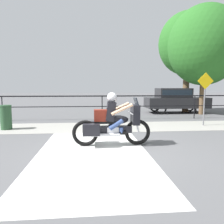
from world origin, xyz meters
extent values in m
plane|color=#565659|center=(0.00, 0.00, 0.00)|extent=(120.00, 120.00, 0.00)
cube|color=#99968E|center=(0.00, 3.40, 0.01)|extent=(44.00, 2.40, 0.01)
cube|color=silver|center=(-0.51, -0.20, 0.00)|extent=(2.89, 6.00, 0.01)
cube|color=black|center=(0.00, 5.57, 1.26)|extent=(36.00, 0.04, 0.06)
cube|color=black|center=(0.00, 5.57, 0.71)|extent=(36.00, 0.03, 0.04)
cylinder|color=black|center=(-5.10, 5.57, 0.65)|extent=(0.05, 0.05, 1.29)
cylinder|color=black|center=(0.00, 5.57, 0.65)|extent=(0.05, 0.05, 1.29)
cylinder|color=black|center=(5.10, 5.57, 0.65)|extent=(0.05, 0.05, 1.29)
torus|color=black|center=(0.83, 0.37, 0.38)|extent=(0.77, 0.11, 0.77)
torus|color=black|center=(-0.72, 0.37, 0.38)|extent=(0.77, 0.11, 0.77)
cube|color=black|center=(0.05, 0.37, 0.48)|extent=(1.18, 0.22, 0.20)
cube|color=silver|center=(0.09, 0.37, 0.43)|extent=(0.34, 0.26, 0.26)
ellipsoid|color=black|center=(0.24, 0.37, 0.77)|extent=(0.62, 0.30, 0.26)
cube|color=black|center=(-0.10, 0.37, 0.71)|extent=(0.68, 0.28, 0.08)
cube|color=black|center=(0.75, 0.37, 0.92)|extent=(0.20, 0.54, 0.58)
cube|color=#1E232B|center=(0.77, 0.37, 1.31)|extent=(0.10, 0.46, 0.24)
cylinder|color=silver|center=(0.61, 0.37, 0.97)|extent=(0.04, 0.70, 0.04)
cylinder|color=silver|center=(-0.13, 0.21, 0.35)|extent=(0.86, 0.09, 0.09)
cube|color=black|center=(-0.54, 0.13, 0.53)|extent=(0.48, 0.28, 0.33)
cube|color=black|center=(-0.54, 0.61, 0.53)|extent=(0.48, 0.28, 0.33)
cylinder|color=silver|center=(0.80, 0.37, 0.65)|extent=(0.18, 0.06, 0.53)
cube|color=black|center=(0.02, 0.37, 1.02)|extent=(0.32, 0.36, 0.59)
sphere|color=tan|center=(0.06, 0.37, 1.41)|extent=(0.23, 0.23, 0.23)
sphere|color=#B7B7BC|center=(0.06, 0.37, 1.43)|extent=(0.29, 0.29, 0.29)
cylinder|color=#33477A|center=(0.17, 0.22, 0.65)|extent=(0.44, 0.13, 0.34)
cylinder|color=#33477A|center=(0.32, 0.22, 0.48)|extent=(0.11, 0.11, 0.16)
cube|color=black|center=(0.37, 0.22, 0.40)|extent=(0.20, 0.10, 0.09)
cylinder|color=#33477A|center=(0.17, 0.52, 0.65)|extent=(0.44, 0.13, 0.34)
cylinder|color=#33477A|center=(0.32, 0.52, 0.48)|extent=(0.11, 0.11, 0.16)
cube|color=black|center=(0.37, 0.52, 0.40)|extent=(0.20, 0.10, 0.09)
cylinder|color=tan|center=(0.32, 0.07, 1.10)|extent=(0.63, 0.09, 0.35)
cylinder|color=tan|center=(0.32, 0.67, 1.10)|extent=(0.63, 0.09, 0.35)
cube|color=maroon|center=(-0.28, 0.37, 0.91)|extent=(0.37, 0.31, 0.33)
cube|color=#232326|center=(5.12, 8.24, 0.69)|extent=(4.11, 1.62, 0.68)
cube|color=#232326|center=(4.88, 8.24, 1.34)|extent=(2.14, 1.43, 0.62)
cube|color=#19232D|center=(5.92, 8.24, 1.34)|extent=(0.04, 1.27, 0.50)
cube|color=#19232D|center=(4.88, 8.24, 1.34)|extent=(1.97, 1.46, 0.41)
torus|color=black|center=(6.40, 7.49, 0.35)|extent=(0.70, 0.11, 0.70)
torus|color=black|center=(6.40, 8.99, 0.35)|extent=(0.70, 0.11, 0.70)
torus|color=black|center=(3.85, 7.49, 0.35)|extent=(0.70, 0.11, 0.70)
torus|color=black|center=(3.85, 8.99, 0.35)|extent=(0.70, 0.11, 0.70)
cylinder|color=#284C2D|center=(-4.03, 3.20, 0.47)|extent=(0.44, 0.44, 0.94)
cylinder|color=#284C2D|center=(-4.03, 3.20, 0.97)|extent=(0.46, 0.46, 0.06)
cylinder|color=slate|center=(4.48, 3.37, 1.08)|extent=(0.06, 0.06, 2.15)
cube|color=yellow|center=(4.48, 3.35, 2.00)|extent=(0.73, 0.02, 0.73)
cylinder|color=brown|center=(5.96, 8.74, 1.53)|extent=(0.42, 0.42, 3.06)
ellipsoid|color=#286623|center=(5.96, 8.74, 4.66)|extent=(3.88, 3.88, 4.27)
cylinder|color=brown|center=(6.41, 7.33, 1.23)|extent=(0.31, 0.31, 2.46)
ellipsoid|color=#286623|center=(6.41, 7.33, 4.29)|extent=(4.44, 4.44, 4.88)
camera|label=1|loc=(-0.50, -5.96, 1.73)|focal=35.00mm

